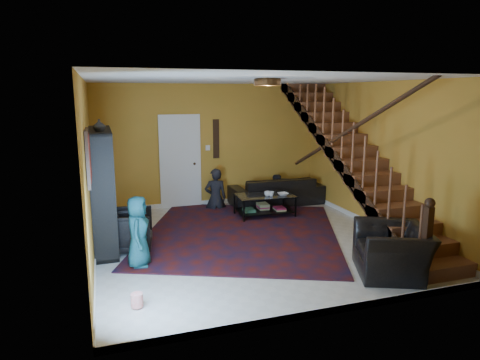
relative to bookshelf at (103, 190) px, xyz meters
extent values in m
plane|color=beige|center=(2.40, -0.60, -0.96)|extent=(5.50, 5.50, 0.00)
plane|color=#C4852B|center=(2.40, 2.15, 0.44)|extent=(5.20, 0.00, 5.20)
plane|color=#C4852B|center=(2.40, -3.35, 0.44)|extent=(5.20, 0.00, 5.20)
plane|color=#C4852B|center=(-0.20, -0.60, 0.44)|extent=(0.00, 5.50, 5.50)
plane|color=#C4852B|center=(5.00, -0.60, 0.44)|extent=(0.00, 5.50, 5.50)
plane|color=white|center=(2.40, -0.60, 1.84)|extent=(5.50, 5.50, 0.00)
cube|color=silver|center=(2.40, 2.14, -0.91)|extent=(5.20, 0.02, 0.10)
cube|color=silver|center=(-0.19, -0.60, -0.91)|extent=(0.02, 5.50, 0.10)
cube|color=#C4852B|center=(4.53, -0.60, 0.36)|extent=(0.95, 4.92, 2.83)
cube|color=black|center=(4.07, -0.60, 0.44)|extent=(0.04, 5.02, 3.02)
cylinder|color=black|center=(4.10, -0.60, 0.89)|extent=(0.07, 4.20, 2.44)
cube|color=black|center=(4.10, -3.00, -0.41)|extent=(0.10, 0.10, 1.10)
cube|color=black|center=(0.00, 0.00, 0.04)|extent=(0.35, 1.80, 2.00)
cube|color=black|center=(0.00, 0.00, -0.56)|extent=(0.35, 1.72, 0.03)
cube|color=black|center=(0.00, 0.00, 0.20)|extent=(0.35, 1.72, 0.03)
cube|color=silver|center=(1.70, 2.12, 0.06)|extent=(0.82, 0.05, 2.05)
cube|color=maroon|center=(-0.17, -1.50, 0.79)|extent=(0.04, 0.74, 0.74)
cube|color=black|center=(2.55, 2.13, 0.59)|extent=(0.14, 0.03, 0.90)
cylinder|color=#3F2814|center=(2.40, -1.40, 1.78)|extent=(0.40, 0.40, 0.10)
cube|color=#42100B|center=(2.42, -0.14, -0.95)|extent=(4.76, 5.02, 0.02)
imported|color=black|center=(3.90, 1.70, -0.65)|extent=(2.19, 0.88, 0.64)
imported|color=black|center=(0.35, -0.43, -0.61)|extent=(0.88, 0.86, 0.70)
imported|color=black|center=(3.90, -2.57, -0.61)|extent=(1.30, 1.37, 0.70)
imported|color=black|center=(2.43, 1.75, -0.73)|extent=(0.54, 0.38, 1.38)
imported|color=black|center=(3.90, 1.75, -0.84)|extent=(0.59, 0.48, 1.15)
imported|color=#184E5D|center=(0.45, -1.15, -0.42)|extent=(0.46, 0.60, 1.09)
cube|color=black|center=(2.68, 0.49, -0.74)|extent=(0.03, 0.03, 0.45)
cube|color=black|center=(3.83, 0.49, -0.74)|extent=(0.03, 0.03, 0.45)
cube|color=black|center=(2.68, 1.13, -0.74)|extent=(0.03, 0.03, 0.45)
cube|color=black|center=(3.83, 1.13, -0.74)|extent=(0.03, 0.03, 0.45)
cube|color=black|center=(3.26, 0.81, -0.84)|extent=(1.18, 0.70, 0.02)
cube|color=silver|center=(3.26, 0.81, -0.51)|extent=(1.25, 0.77, 0.02)
imported|color=#999999|center=(3.28, 0.70, -0.45)|extent=(0.17, 0.17, 0.10)
imported|color=#999999|center=(3.35, 0.66, -0.45)|extent=(0.12, 0.12, 0.10)
imported|color=#999999|center=(3.61, 0.65, -0.47)|extent=(0.23, 0.23, 0.05)
imported|color=#999999|center=(0.00, -0.50, 1.13)|extent=(0.18, 0.18, 0.19)
cylinder|color=red|center=(0.30, -2.46, -0.86)|extent=(0.17, 0.17, 0.17)
camera|label=1|loc=(0.00, -7.43, 1.60)|focal=32.00mm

